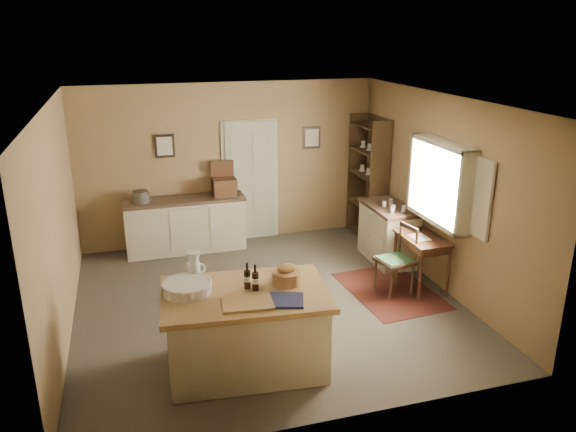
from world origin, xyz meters
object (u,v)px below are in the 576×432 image
sideboard (186,223)px  right_cabinet (388,233)px  writing_desk (422,244)px  desk_chair (395,261)px  work_island (245,328)px  shelving_unit (371,178)px

sideboard → right_cabinet: (3.01, -1.33, -0.02)m
sideboard → writing_desk: (3.02, -2.36, 0.18)m
desk_chair → writing_desk: bearing=-3.2°
work_island → sideboard: 3.60m
work_island → desk_chair: (2.37, 1.19, -0.01)m
work_island → sideboard: bearing=98.5°
writing_desk → right_cabinet: right_cabinet is taller
shelving_unit → right_cabinet: bearing=-98.2°
desk_chair → right_cabinet: right_cabinet is taller
work_island → right_cabinet: work_island is taller
desk_chair → right_cabinet: bearing=58.8°
writing_desk → right_cabinet: size_ratio=0.77×
sideboard → desk_chair: bearing=-42.9°
work_island → writing_desk: 3.07m
sideboard → writing_desk: size_ratio=2.35×
desk_chair → sideboard: bearing=127.6°
writing_desk → shelving_unit: size_ratio=0.39×
work_island → sideboard: (-0.21, 3.60, -0.00)m
right_cabinet → writing_desk: bearing=-90.0°
writing_desk → desk_chair: size_ratio=0.87×
work_island → desk_chair: size_ratio=1.93×
work_island → right_cabinet: (2.80, 2.27, -0.02)m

